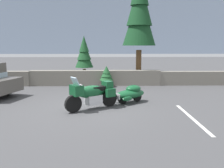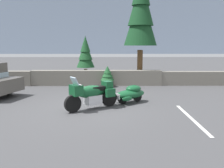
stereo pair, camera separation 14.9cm
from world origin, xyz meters
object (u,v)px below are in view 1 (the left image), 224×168
object	(u,v)px
touring_motorcycle	(92,94)
pine_tree_tall	(139,9)
car_shaped_trailer	(130,93)
pine_tree_secondary	(84,53)

from	to	relation	value
touring_motorcycle	pine_tree_tall	world-z (taller)	pine_tree_tall
car_shaped_trailer	pine_tree_tall	distance (m)	7.07
pine_tree_tall	car_shaped_trailer	bearing A→B (deg)	-100.64
pine_tree_secondary	pine_tree_tall	bearing A→B (deg)	-7.53
touring_motorcycle	pine_tree_secondary	size ratio (longest dim) A/B	0.64
touring_motorcycle	car_shaped_trailer	world-z (taller)	touring_motorcycle
car_shaped_trailer	pine_tree_secondary	world-z (taller)	pine_tree_secondary
touring_motorcycle	pine_tree_tall	xyz separation A→B (m)	(2.65, 6.64, 4.06)
car_shaped_trailer	pine_tree_tall	world-z (taller)	pine_tree_tall
pine_tree_tall	pine_tree_secondary	world-z (taller)	pine_tree_tall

